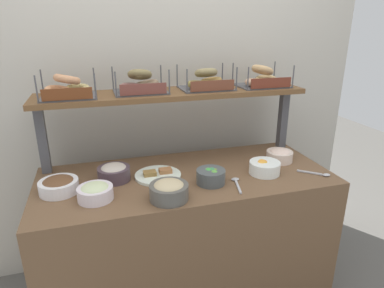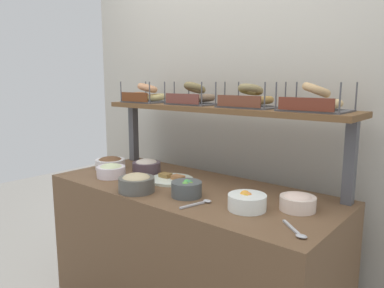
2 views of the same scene
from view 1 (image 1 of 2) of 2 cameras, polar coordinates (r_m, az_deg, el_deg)
name	(u,v)px [view 1 (image 1 of 2)]	position (r m, az deg, el deg)	size (l,w,h in m)	color
back_wall	(164,95)	(2.31, -4.73, 8.22)	(2.84, 0.06, 2.40)	beige
deli_counter	(187,239)	(2.13, -0.92, -15.72)	(1.64, 0.70, 0.85)	brown
shelf_riser_left	(42,139)	(2.06, -24.02, 0.74)	(0.05, 0.05, 0.40)	#4C4C51
shelf_riser_right	(283,119)	(2.37, 15.14, 4.16)	(0.05, 0.05, 0.40)	#4C4C51
upper_shelf	(174,94)	(2.03, -3.12, 8.53)	(1.60, 0.32, 0.03)	brown
bowl_potato_salad	(279,155)	(2.16, 14.60, -1.80)	(0.16, 0.16, 0.08)	beige
bowl_veggie_mix	(211,176)	(1.81, 3.21, -5.43)	(0.16, 0.16, 0.08)	#4C5254
bowl_scallion_spread	(95,192)	(1.71, -16.08, -7.77)	(0.17, 0.17, 0.08)	white
bowl_hummus	(169,190)	(1.65, -3.93, -7.81)	(0.19, 0.19, 0.10)	#55534D
bowl_tuna_salad	(114,172)	(1.89, -13.09, -4.67)	(0.18, 0.18, 0.09)	#4A3A43
bowl_chocolate_spread	(59,185)	(1.84, -21.65, -6.47)	(0.20, 0.20, 0.08)	white
bowl_fruit_salad	(264,167)	(1.96, 12.17, -3.86)	(0.17, 0.17, 0.08)	white
serving_plate_white	(158,175)	(1.90, -5.79, -5.24)	(0.26, 0.26, 0.04)	white
serving_spoon_near_plate	(319,174)	(2.04, 20.70, -4.74)	(0.15, 0.12, 0.01)	#B7B7BC
serving_spoon_by_edge	(237,183)	(1.83, 7.55, -6.49)	(0.06, 0.17, 0.01)	#B7B7BC
bagel_basket_sesame	(68,89)	(1.96, -20.30, 8.77)	(0.30, 0.25, 0.14)	#4C4C51
bagel_basket_poppy	(140,84)	(2.00, -8.80, 9.97)	(0.30, 0.25, 0.15)	#4C4C51
bagel_basket_everything	(206,81)	(2.09, 2.35, 10.53)	(0.31, 0.25, 0.14)	#4C4C51
bagel_basket_plain	(262,79)	(2.22, 11.74, 10.70)	(0.31, 0.26, 0.15)	#4C4C51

